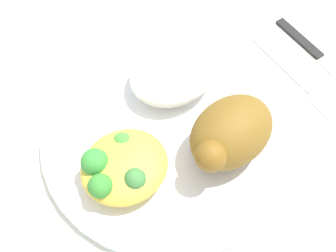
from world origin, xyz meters
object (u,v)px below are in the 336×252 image
fork (296,77)px  knife (323,58)px  mac_cheese_with_broccoli (121,166)px  roasted_chicken (230,133)px  rice_pile (173,72)px  plate (168,134)px

fork → knife: size_ratio=0.75×
mac_cheese_with_broccoli → knife: bearing=173.4°
roasted_chicken → fork: (-0.14, -0.02, -0.05)m
rice_pile → fork: 0.16m
rice_pile → mac_cheese_with_broccoli: same height
rice_pile → mac_cheese_with_broccoli: bearing=25.3°
roasted_chicken → fork: roasted_chicken is taller
roasted_chicken → rice_pile: (-0.02, -0.11, -0.01)m
plate → knife: 0.23m
plate → mac_cheese_with_broccoli: 0.08m
rice_pile → roasted_chicken: bearing=81.0°
roasted_chicken → mac_cheese_with_broccoli: size_ratio=1.13×
rice_pile → fork: size_ratio=0.76×
mac_cheese_with_broccoli → roasted_chicken: bearing=153.9°
plate → fork: bearing=167.0°
roasted_chicken → mac_cheese_with_broccoli: (0.10, -0.05, -0.02)m
roasted_chicken → knife: 0.20m
plate → knife: bearing=169.2°
rice_pile → mac_cheese_with_broccoli: 0.13m
rice_pile → mac_cheese_with_broccoli: size_ratio=1.17×
rice_pile → fork: rice_pile is taller
rice_pile → knife: rice_pile is taller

